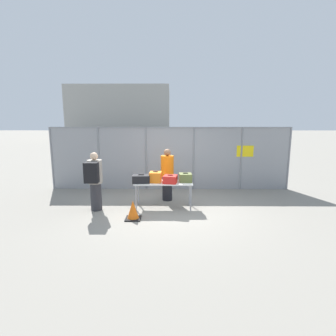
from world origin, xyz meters
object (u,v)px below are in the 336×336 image
object	(u,v)px
utility_trailer	(208,166)
suitcase_olive	(185,178)
suitcase_red	(170,179)
traffic_cone	(133,211)
security_worker_near	(167,174)
traveler_hooded	(95,179)
inspection_table	(164,185)
suitcase_orange	(156,177)
suitcase_black	(141,179)

from	to	relation	value
utility_trailer	suitcase_olive	bearing A→B (deg)	-105.93
suitcase_olive	utility_trailer	distance (m)	4.89
suitcase_red	traffic_cone	size ratio (longest dim) A/B	0.87
utility_trailer	security_worker_near	bearing A→B (deg)	-114.78
suitcase_red	traffic_cone	bearing A→B (deg)	-138.32
security_worker_near	traffic_cone	distance (m)	1.94
traveler_hooded	utility_trailer	distance (m)	6.35
suitcase_olive	utility_trailer	size ratio (longest dim) A/B	0.11
inspection_table	suitcase_olive	world-z (taller)	suitcase_olive
suitcase_red	security_worker_near	size ratio (longest dim) A/B	0.26
security_worker_near	utility_trailer	world-z (taller)	security_worker_near
security_worker_near	suitcase_olive	bearing A→B (deg)	143.17
suitcase_orange	utility_trailer	xyz separation A→B (m)	(2.19, 4.72, -0.48)
traffic_cone	suitcase_olive	bearing A→B (deg)	35.76
suitcase_black	utility_trailer	distance (m)	5.47
utility_trailer	traffic_cone	bearing A→B (deg)	-115.56
suitcase_red	suitcase_olive	distance (m)	0.46
inspection_table	traveler_hooded	distance (m)	1.92
suitcase_black	utility_trailer	bearing A→B (deg)	61.67
suitcase_black	suitcase_red	bearing A→B (deg)	-2.16
traveler_hooded	inspection_table	bearing A→B (deg)	-12.52
suitcase_black	traffic_cone	world-z (taller)	suitcase_black
suitcase_olive	traffic_cone	distance (m)	1.81
suitcase_red	inspection_table	bearing A→B (deg)	156.42
suitcase_orange	traveler_hooded	world-z (taller)	traveler_hooded
suitcase_red	traffic_cone	distance (m)	1.41
suitcase_orange	suitcase_olive	distance (m)	0.85
inspection_table	utility_trailer	size ratio (longest dim) A/B	0.50
utility_trailer	traffic_cone	world-z (taller)	utility_trailer
utility_trailer	inspection_table	bearing A→B (deg)	-112.41
suitcase_orange	security_worker_near	bearing A→B (deg)	64.81
suitcase_black	suitcase_orange	distance (m)	0.41
utility_trailer	suitcase_black	bearing A→B (deg)	-118.33
suitcase_black	security_worker_near	world-z (taller)	security_worker_near
suitcase_olive	suitcase_orange	bearing A→B (deg)	-176.91
suitcase_olive	utility_trailer	world-z (taller)	suitcase_olive
suitcase_orange	suitcase_red	size ratio (longest dim) A/B	0.88
security_worker_near	utility_trailer	size ratio (longest dim) A/B	0.49
suitcase_black	traffic_cone	distance (m)	1.08
inspection_table	traveler_hooded	bearing A→B (deg)	-171.36
suitcase_olive	security_worker_near	bearing A→B (deg)	129.29
suitcase_olive	security_worker_near	xyz separation A→B (m)	(-0.53, 0.64, -0.03)
traffic_cone	suitcase_red	bearing A→B (deg)	41.68
inspection_table	security_worker_near	world-z (taller)	security_worker_near
inspection_table	suitcase_olive	size ratio (longest dim) A/B	4.42
inspection_table	suitcase_black	xyz separation A→B (m)	(-0.63, -0.05, 0.18)
inspection_table	suitcase_olive	distance (m)	0.65
traffic_cone	inspection_table	bearing A→B (deg)	50.74
utility_trailer	traveler_hooded	bearing A→B (deg)	-127.35
suitcase_black	traveler_hooded	xyz separation A→B (m)	(-1.25, -0.23, 0.04)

